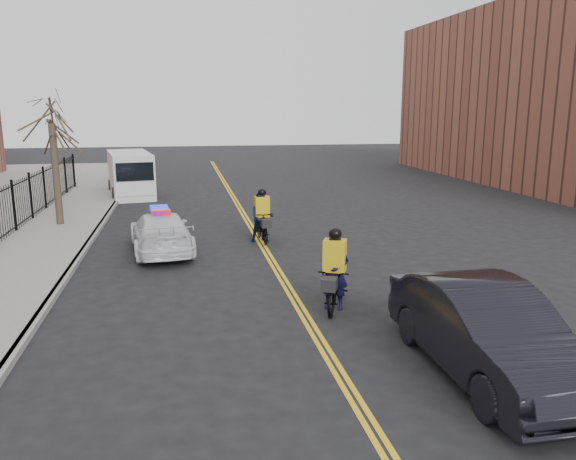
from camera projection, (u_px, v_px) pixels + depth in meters
The scene contains 12 objects.
ground at pixel (292, 295), 14.49m from camera, with size 120.00×120.00×0.00m, color black.
center_line_left at pixel (251, 230), 22.15m from camera, with size 0.10×60.00×0.01m, color yellow.
center_line_right at pixel (255, 230), 22.18m from camera, with size 0.10×60.00×0.01m, color yellow.
sidewalk at pixel (52, 236), 20.80m from camera, with size 3.00×60.00×0.15m, color gray.
curb at pixel (95, 235), 21.07m from camera, with size 0.20×60.00×0.15m, color gray.
iron_fence at pixel (6, 213), 20.33m from camera, with size 0.12×28.00×2.00m, color black, non-canonical shape.
street_tree at pixel (53, 139), 21.96m from camera, with size 3.20×3.20×4.80m.
police_cruiser at pixel (161, 232), 18.70m from camera, with size 2.41×4.81×1.50m.
dark_sedan at pixel (486, 331), 10.00m from camera, with size 1.76×5.05×1.67m, color black.
cargo_van at pixel (131, 175), 30.76m from camera, with size 2.96×5.91×2.37m.
cyclist_near at pixel (334, 281), 13.37m from camera, with size 1.48×2.14×1.99m.
cyclist_far at pixel (262, 221), 20.12m from camera, with size 0.90×1.94×1.94m.
Camera 1 is at (-2.66, -13.54, 4.71)m, focal length 35.00 mm.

